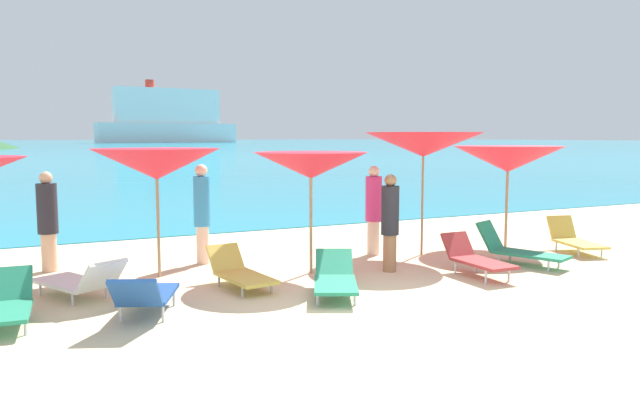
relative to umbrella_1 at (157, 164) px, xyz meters
name	(u,v)px	position (x,y,z in m)	size (l,w,h in m)	color
ground_plane	(198,227)	(2.27, 6.21, -2.01)	(50.00, 100.00, 0.30)	beige
ocean_water	(35,143)	(2.27, 223.94, -1.85)	(650.00, 440.00, 0.02)	teal
umbrella_1	(157,164)	(0.00, 0.00, 0.00)	(2.20, 2.20, 2.12)	#9E7F59
umbrella_2	(311,166)	(2.38, -0.83, -0.04)	(2.05, 2.05, 2.05)	#9E7F59
umbrella_3	(423,145)	(5.01, -0.33, 0.29)	(2.50, 2.50, 2.39)	#9E7F59
umbrella_4	(508,159)	(7.14, -0.36, -0.02)	(2.28, 2.28, 2.11)	#9E7F59
lounge_chair_0	(518,249)	(6.05, -1.85, -1.58)	(1.08, 1.70, 0.73)	#268C66
lounge_chair_1	(7,303)	(-2.20, -1.80, -1.59)	(0.63, 1.39, 0.61)	#268C66
lounge_chair_2	(145,294)	(-0.63, -2.26, -1.55)	(1.10, 1.54, 0.66)	#1E478C
lounge_chair_3	(240,272)	(0.97, -1.26, -1.62)	(0.74, 1.51, 0.58)	#D8BF4C
lounge_chair_5	(80,281)	(-1.30, -0.92, -1.59)	(1.25, 1.69, 0.65)	white
lounge_chair_6	(574,239)	(7.92, -1.44, -1.59)	(0.90, 1.45, 0.67)	#D8BF4C
lounge_chair_7	(335,277)	(2.08, -2.29, -1.60)	(1.20, 1.66, 0.55)	#268C66
lounge_chair_8	(476,258)	(4.73, -2.25, -1.55)	(0.57, 1.38, 0.66)	#A53333
beachgoer_0	(390,220)	(3.64, -1.32, -0.97)	(0.30, 0.30, 1.67)	#A3704C
beachgoer_2	(202,211)	(0.93, 0.72, -0.89)	(0.30, 0.30, 1.81)	beige
beachgoer_3	(48,219)	(-1.61, 1.25, -0.95)	(0.34, 0.34, 1.72)	#DBAA84
beachgoer_4	(374,208)	(4.16, 0.08, -0.93)	(0.32, 0.32, 1.75)	beige
cruise_ship	(168,119)	(48.33, 224.63, 7.16)	(52.92, 14.80, 23.28)	white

